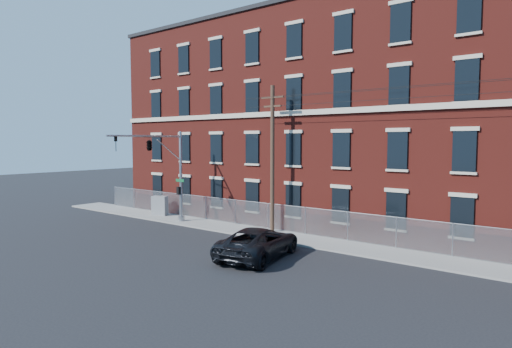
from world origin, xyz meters
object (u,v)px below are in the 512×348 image
at_px(traffic_signal_mast, 157,154).
at_px(pickup_truck, 259,243).
at_px(utility_pole_near, 272,156).
at_px(utility_cabinet, 160,206).

relative_size(traffic_signal_mast, pickup_truck, 1.17).
height_order(traffic_signal_mast, utility_pole_near, utility_pole_near).
height_order(utility_pole_near, utility_cabinet, utility_pole_near).
bearing_deg(utility_pole_near, traffic_signal_mast, -156.86).
bearing_deg(utility_pole_near, utility_cabinet, -178.11).
bearing_deg(pickup_truck, utility_cabinet, -30.26).
distance_m(traffic_signal_mast, utility_pole_near, 8.70).
bearing_deg(traffic_signal_mast, pickup_truck, -11.33).
bearing_deg(utility_pole_near, pickup_truck, -60.74).
relative_size(utility_pole_near, pickup_truck, 1.67).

